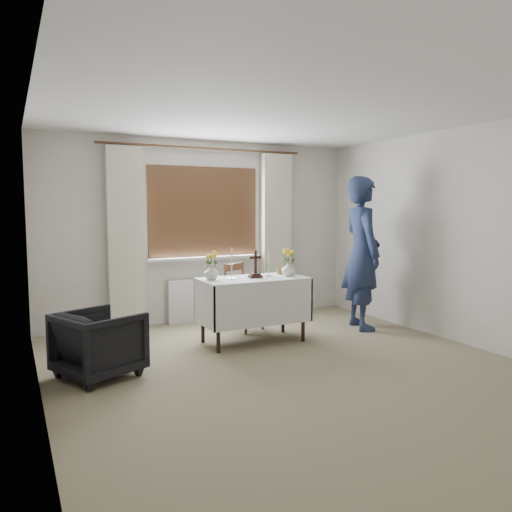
{
  "coord_description": "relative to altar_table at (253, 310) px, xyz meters",
  "views": [
    {
      "loc": [
        -2.44,
        -4.05,
        1.58
      ],
      "look_at": [
        0.03,
        0.93,
        1.04
      ],
      "focal_mm": 35.0,
      "sensor_mm": 36.0,
      "label": 1
    }
  ],
  "objects": [
    {
      "name": "ground",
      "position": [
        -0.1,
        -1.13,
        -0.38
      ],
      "size": [
        5.0,
        5.0,
        0.0
      ],
      "primitive_type": "plane",
      "color": "gray",
      "rests_on": "ground"
    },
    {
      "name": "flower_vase_right",
      "position": [
        0.45,
        -0.05,
        0.47
      ],
      "size": [
        0.19,
        0.19,
        0.17
      ],
      "primitive_type": "imported",
      "rotation": [
        0.0,
        0.0,
        -0.21
      ],
      "color": "silver",
      "rests_on": "altar_table"
    },
    {
      "name": "candlestick_right",
      "position": [
        0.2,
        -0.01,
        0.55
      ],
      "size": [
        0.12,
        0.12,
        0.33
      ],
      "primitive_type": null,
      "rotation": [
        0.0,
        0.0,
        0.23
      ],
      "color": "white",
      "rests_on": "altar_table"
    },
    {
      "name": "wooden_chair",
      "position": [
        0.15,
        0.58,
        0.05
      ],
      "size": [
        0.53,
        0.53,
        0.87
      ],
      "primitive_type": null,
      "rotation": [
        0.0,
        0.0,
        0.43
      ],
      "color": "#51301B",
      "rests_on": "ground"
    },
    {
      "name": "armchair",
      "position": [
        -1.82,
        -0.45,
        -0.07
      ],
      "size": [
        0.9,
        0.89,
        0.63
      ],
      "primitive_type": "imported",
      "rotation": [
        0.0,
        0.0,
        1.99
      ],
      "color": "black",
      "rests_on": "ground"
    },
    {
      "name": "flower_vase_left",
      "position": [
        -0.49,
        0.08,
        0.47
      ],
      "size": [
        0.18,
        0.18,
        0.17
      ],
      "primitive_type": "imported",
      "rotation": [
        0.0,
        0.0,
        -0.1
      ],
      "color": "silver",
      "rests_on": "altar_table"
    },
    {
      "name": "person",
      "position": [
        1.57,
        -0.01,
        0.61
      ],
      "size": [
        0.64,
        0.82,
        1.98
      ],
      "primitive_type": "imported",
      "rotation": [
        0.0,
        0.0,
        1.33
      ],
      "color": "navy",
      "rests_on": "ground"
    },
    {
      "name": "candlestick_left",
      "position": [
        -0.26,
        0.02,
        0.56
      ],
      "size": [
        0.13,
        0.13,
        0.36
      ],
      "primitive_type": null,
      "rotation": [
        0.0,
        0.0,
        0.34
      ],
      "color": "white",
      "rests_on": "altar_table"
    },
    {
      "name": "radiator",
      "position": [
        -0.1,
        1.29,
        -0.08
      ],
      "size": [
        1.1,
        0.1,
        0.6
      ],
      "primitive_type": "cube",
      "color": "silver",
      "rests_on": "ground"
    },
    {
      "name": "wooden_cross",
      "position": [
        0.03,
        -0.0,
        0.54
      ],
      "size": [
        0.16,
        0.12,
        0.32
      ],
      "primitive_type": null,
      "rotation": [
        0.0,
        0.0,
        -0.07
      ],
      "color": "black",
      "rests_on": "altar_table"
    },
    {
      "name": "altar_table",
      "position": [
        0.0,
        0.0,
        0.0
      ],
      "size": [
        1.24,
        0.64,
        0.76
      ],
      "primitive_type": "cube",
      "color": "white",
      "rests_on": "ground"
    },
    {
      "name": "wicker_basket",
      "position": [
        0.51,
        0.15,
        0.42
      ],
      "size": [
        0.27,
        0.27,
        0.08
      ],
      "primitive_type": "cylinder",
      "rotation": [
        0.0,
        0.0,
        -0.41
      ],
      "color": "brown",
      "rests_on": "altar_table"
    }
  ]
}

